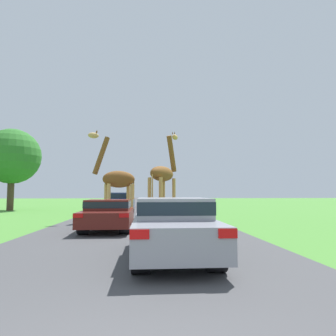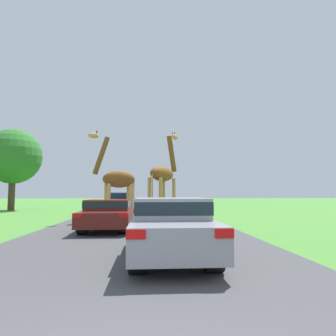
# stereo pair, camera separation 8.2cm
# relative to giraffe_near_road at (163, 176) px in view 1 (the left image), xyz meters

# --- Properties ---
(road) EXTENTS (7.89, 120.00, 0.00)m
(road) POSITION_rel_giraffe_near_road_xyz_m (-1.19, 16.09, -2.37)
(road) COLOR #424244
(road) RESTS_ON ground
(giraffe_near_road) EXTENTS (1.93, 2.70, 4.98)m
(giraffe_near_road) POSITION_rel_giraffe_near_road_xyz_m (0.00, 0.00, 0.00)
(giraffe_near_road) COLOR tan
(giraffe_near_road) RESTS_ON ground
(giraffe_companion) EXTENTS (2.55, 1.43, 4.76)m
(giraffe_companion) POSITION_rel_giraffe_near_road_xyz_m (-2.47, 0.33, -0.23)
(giraffe_companion) COLOR tan
(giraffe_companion) RESTS_ON ground
(car_lead_maroon) EXTENTS (1.75, 4.07, 1.36)m
(car_lead_maroon) POSITION_rel_giraffe_near_road_xyz_m (-0.31, -8.85, -1.64)
(car_lead_maroon) COLOR gray
(car_lead_maroon) RESTS_ON ground
(car_queue_right) EXTENTS (1.86, 4.03, 1.20)m
(car_queue_right) POSITION_rel_giraffe_near_road_xyz_m (-2.41, -3.51, -1.72)
(car_queue_right) COLOR #561914
(car_queue_right) RESTS_ON ground
(car_queue_left) EXTENTS (1.94, 4.24, 1.27)m
(car_queue_left) POSITION_rel_giraffe_near_road_xyz_m (-3.06, 15.17, -1.67)
(car_queue_left) COLOR maroon
(car_queue_left) RESTS_ON ground
(car_far_ahead) EXTENTS (1.91, 4.04, 1.50)m
(car_far_ahead) POSITION_rel_giraffe_near_road_xyz_m (-2.72, 5.72, -1.57)
(car_far_ahead) COLOR navy
(car_far_ahead) RESTS_ON ground
(tree_centre_back) EXTENTS (4.68, 4.68, 6.93)m
(tree_centre_back) POSITION_rel_giraffe_near_road_xyz_m (-12.28, 10.48, 2.19)
(tree_centre_back) COLOR #4C3828
(tree_centre_back) RESTS_ON ground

